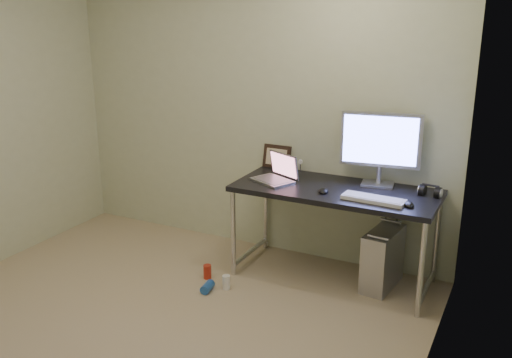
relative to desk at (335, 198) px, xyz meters
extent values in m
plane|color=tan|center=(-0.87, -1.41, -0.67)|extent=(3.50, 3.50, 0.00)
cube|color=beige|center=(-0.87, 0.34, 0.58)|extent=(3.50, 0.02, 2.50)
cube|color=beige|center=(0.88, -1.41, 0.58)|extent=(0.02, 3.50, 2.50)
cube|color=black|center=(0.00, 0.00, 0.06)|extent=(1.54, 0.67, 0.04)
cylinder|color=silver|center=(-0.73, -0.30, -0.31)|extent=(0.04, 0.04, 0.71)
cylinder|color=silver|center=(-0.73, 0.30, -0.31)|extent=(0.04, 0.04, 0.71)
cylinder|color=silver|center=(0.73, -0.30, -0.31)|extent=(0.04, 0.04, 0.71)
cylinder|color=silver|center=(0.73, 0.30, -0.31)|extent=(0.04, 0.04, 0.71)
cylinder|color=silver|center=(-0.73, 0.00, -0.59)|extent=(0.04, 0.59, 0.04)
cylinder|color=silver|center=(0.73, 0.00, -0.59)|extent=(0.04, 0.59, 0.04)
cube|color=silver|center=(0.38, 0.04, -0.44)|extent=(0.24, 0.46, 0.46)
cylinder|color=#B7B8BF|center=(0.38, -0.14, -0.19)|extent=(0.16, 0.04, 0.02)
cylinder|color=#B7B8BF|center=(0.38, 0.22, -0.19)|extent=(0.16, 0.04, 0.02)
cylinder|color=black|center=(0.33, 0.29, -0.27)|extent=(0.01, 0.16, 0.69)
cylinder|color=black|center=(0.42, 0.27, -0.29)|extent=(0.02, 0.11, 0.71)
cylinder|color=red|center=(-0.88, -0.45, -0.61)|extent=(0.07, 0.07, 0.11)
cylinder|color=white|center=(-0.66, -0.54, -0.61)|extent=(0.08, 0.08, 0.11)
cylinder|color=blue|center=(-0.77, -0.64, -0.63)|extent=(0.09, 0.14, 0.07)
cube|color=#B7B8BF|center=(-0.50, -0.06, 0.09)|extent=(0.37, 0.33, 0.02)
cube|color=gray|center=(-0.50, -0.06, 0.10)|extent=(0.33, 0.28, 0.00)
cube|color=gray|center=(-0.45, 0.05, 0.20)|extent=(0.30, 0.17, 0.20)
cube|color=#7B4653|center=(-0.45, 0.04, 0.20)|extent=(0.27, 0.15, 0.17)
cube|color=#B7B8BF|center=(0.26, 0.21, 0.09)|extent=(0.26, 0.21, 0.02)
cylinder|color=#B7B8BF|center=(0.26, 0.23, 0.16)|extent=(0.04, 0.04, 0.13)
cube|color=#B7B8BF|center=(0.26, 0.22, 0.44)|extent=(0.60, 0.13, 0.42)
cube|color=#6574F3|center=(0.26, 0.20, 0.44)|extent=(0.54, 0.09, 0.36)
cube|color=white|center=(0.34, -0.16, 0.09)|extent=(0.45, 0.17, 0.03)
ellipsoid|color=black|center=(0.58, -0.16, 0.10)|extent=(0.10, 0.13, 0.04)
ellipsoid|color=black|center=(-0.05, -0.14, 0.10)|extent=(0.11, 0.13, 0.04)
cylinder|color=black|center=(0.61, 0.14, 0.11)|extent=(0.05, 0.10, 0.09)
cylinder|color=black|center=(0.73, 0.14, 0.11)|extent=(0.05, 0.10, 0.09)
cube|color=black|center=(0.67, 0.14, 0.16)|extent=(0.12, 0.03, 0.01)
cube|color=black|center=(-0.63, 0.31, 0.18)|extent=(0.25, 0.07, 0.20)
cylinder|color=silver|center=(-0.41, 0.28, 0.12)|extent=(0.01, 0.01, 0.08)
cylinder|color=white|center=(-0.41, 0.28, 0.17)|extent=(0.04, 0.03, 0.04)
camera|label=1|loc=(1.30, -3.94, 1.41)|focal=40.00mm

